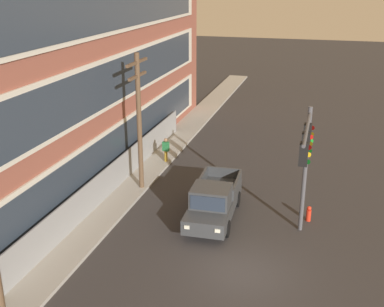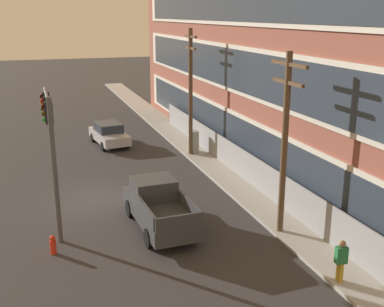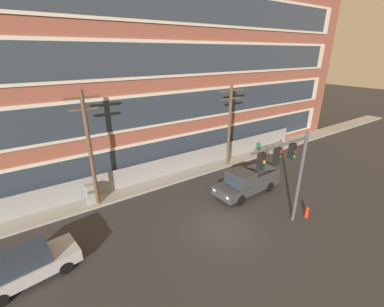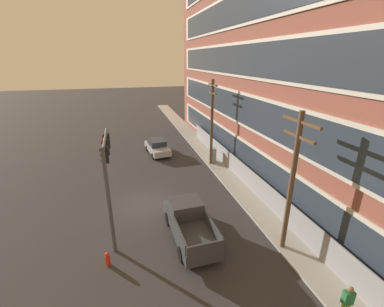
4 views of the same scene
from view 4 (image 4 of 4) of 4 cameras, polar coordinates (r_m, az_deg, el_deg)
The scene contains 12 objects.
ground_plane at distance 19.01m, azimuth -10.42°, elevation -11.12°, with size 160.00×160.00×0.00m, color #333030.
sidewalk_building_side at distance 20.77m, azimuth 11.16°, elevation -8.02°, with size 80.00×2.13×0.16m, color #9E9B93.
brick_mill_building at distance 21.55m, azimuth 29.55°, elevation 17.65°, with size 48.92×10.91×19.43m.
chain_link_fence at distance 19.88m, azimuth 13.99°, elevation -6.87°, with size 32.11×0.06×1.81m.
traffic_signal_mast at distance 14.51m, azimuth -18.35°, elevation -2.97°, with size 4.60×0.43×5.98m.
pickup_truck_dark_grey at distance 15.31m, azimuth -0.72°, elevation -15.05°, with size 5.51×2.22×2.01m.
sedan_silver at distance 28.15m, azimuth -7.73°, elevation 1.51°, with size 4.57×2.39×1.56m.
utility_pole_near_corner at distance 23.90m, azimuth 4.43°, elevation 7.36°, with size 2.08×0.26×8.14m.
utility_pole_midblock at distance 13.63m, azimuth 21.40°, elevation -5.13°, with size 2.63×0.26×7.63m.
electrical_cabinet at distance 25.38m, azimuth 4.69°, elevation -0.51°, with size 0.68×0.47×1.59m.
pedestrian_near_cabinet at distance 13.01m, azimuth 31.23°, elevation -26.19°, with size 0.32×0.43×1.69m.
fire_hydrant at distance 14.54m, azimuth -18.25°, elevation -21.38°, with size 0.24×0.24×0.78m.
Camera 4 is at (16.24, -0.90, 9.84)m, focal length 24.00 mm.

